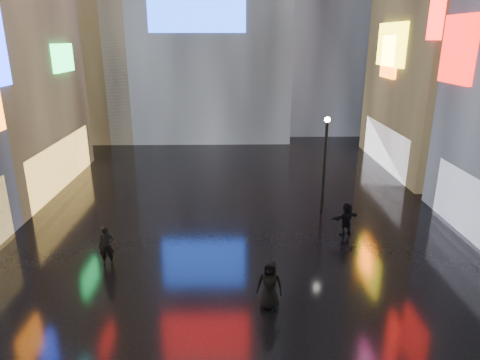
{
  "coord_description": "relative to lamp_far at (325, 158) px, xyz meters",
  "views": [
    {
      "loc": [
        -0.26,
        -0.39,
        9.15
      ],
      "look_at": [
        0.0,
        12.0,
        5.0
      ],
      "focal_mm": 32.0,
      "sensor_mm": 36.0,
      "label": 1
    }
  ],
  "objects": [
    {
      "name": "ground",
      "position": [
        -4.79,
        -1.73,
        -2.94
      ],
      "size": [
        140.0,
        140.0,
        0.0
      ],
      "primitive_type": "plane",
      "color": "black",
      "rests_on": "ground"
    },
    {
      "name": "lamp_far",
      "position": [
        0.0,
        0.0,
        0.0
      ],
      "size": [
        0.3,
        0.3,
        5.2
      ],
      "color": "black",
      "rests_on": "ground"
    },
    {
      "name": "pedestrian_4",
      "position": [
        -3.74,
        -9.14,
        -2.0
      ],
      "size": [
        1.02,
        0.78,
        1.88
      ],
      "primitive_type": "imported",
      "rotation": [
        0.0,
        0.0,
        -0.22
      ],
      "color": "black",
      "rests_on": "ground"
    },
    {
      "name": "pedestrian_5",
      "position": [
        0.49,
        -3.29,
        -2.12
      ],
      "size": [
        1.59,
        1.07,
        1.64
      ],
      "primitive_type": "imported",
      "rotation": [
        0.0,
        0.0,
        3.56
      ],
      "color": "black",
      "rests_on": "ground"
    },
    {
      "name": "pedestrian_6",
      "position": [
        -10.29,
        -5.98,
        -2.07
      ],
      "size": [
        0.71,
        0.54,
        1.74
      ],
      "primitive_type": "imported",
      "rotation": [
        0.0,
        0.0,
        0.2
      ],
      "color": "black",
      "rests_on": "ground"
    },
    {
      "name": "umbrella_2",
      "position": [
        -3.74,
        -9.14,
        -0.66
      ],
      "size": [
        1.01,
        1.03,
        0.82
      ],
      "primitive_type": "imported",
      "rotation": [
        0.0,
        0.0,
        3.0
      ],
      "color": "black",
      "rests_on": "pedestrian_4"
    }
  ]
}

